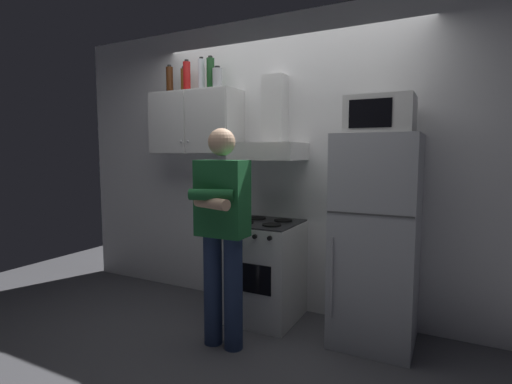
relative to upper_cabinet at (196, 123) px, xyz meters
name	(u,v)px	position (x,y,z in m)	size (l,w,h in m)	color
ground_plane	(256,329)	(0.85, -0.37, -1.75)	(7.00, 7.00, 0.00)	#4C4C51
back_wall_tiled	(285,165)	(0.85, 0.23, -0.40)	(4.80, 0.10, 2.70)	white
upper_cabinet	(196,123)	(0.00, 0.00, 0.00)	(0.90, 0.37, 0.60)	silver
stove_oven	(264,270)	(0.80, -0.13, -1.32)	(0.60, 0.62, 0.87)	white
range_hood	(270,138)	(0.80, 0.00, -0.15)	(0.60, 0.44, 0.75)	white
refrigerator	(376,240)	(1.75, -0.12, -0.95)	(0.60, 0.62, 1.60)	silver
microwave	(380,115)	(1.75, -0.11, -0.01)	(0.48, 0.37, 0.28)	silver
person_standing	(222,229)	(0.75, -0.73, -0.85)	(0.38, 0.33, 1.64)	navy
bottle_vodka_clear	(202,75)	(0.05, 0.03, 0.46)	(0.07, 0.07, 0.33)	silver
bottle_rum_dark	(170,80)	(-0.29, -0.03, 0.43)	(0.07, 0.07, 0.27)	#47230F
bottle_canister_steel	(217,79)	(0.27, -0.02, 0.40)	(0.09, 0.09, 0.21)	#B2B5BA
bottle_beer_brown	(184,81)	(-0.17, 0.05, 0.42)	(0.06, 0.06, 0.26)	brown
bottle_soda_red	(187,77)	(-0.07, -0.03, 0.44)	(0.07, 0.07, 0.30)	red
bottle_wine_green	(211,74)	(0.17, 0.01, 0.45)	(0.07, 0.07, 0.32)	#19471E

